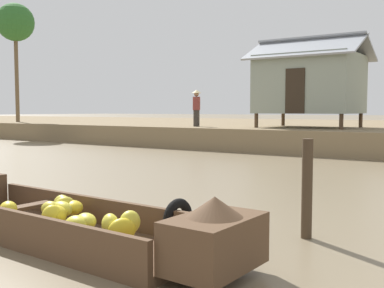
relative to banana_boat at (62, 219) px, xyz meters
name	(u,v)px	position (x,y,z in m)	size (l,w,h in m)	color
ground_plane	(185,183)	(-1.44, 4.81, -0.29)	(300.00, 300.00, 0.00)	#7A6B51
riverbank_strip	(368,133)	(-1.44, 22.14, 0.17)	(160.00, 20.00, 0.92)	#7F6B4C
banana_boat	(62,219)	(0.00, 0.00, 0.00)	(5.40, 1.81, 0.83)	brown
stilt_house_left	(310,83)	(-2.35, 15.45, 2.54)	(4.69, 3.77, 3.87)	#4C3826
palm_tree_near	(15,24)	(-21.11, 14.39, 6.80)	(2.35, 2.35, 7.43)	brown
vendor_person	(196,106)	(-7.03, 13.75, 1.56)	(0.44, 0.44, 1.66)	#332D28
mooring_post	(307,189)	(2.54, 1.88, 0.36)	(0.14, 0.14, 1.30)	#423323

